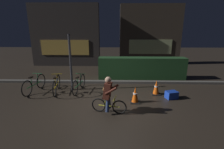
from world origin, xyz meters
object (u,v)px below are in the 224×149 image
Objects in this scene: blue_crate at (172,95)px; cyclist at (108,95)px; parked_bike_leftmost at (34,84)px; parked_bike_left_mid at (57,85)px; traffic_cone_far at (156,88)px; traffic_cone_near at (135,95)px; parked_bike_center_left at (79,84)px; street_post at (71,63)px.

blue_crate is 0.35× the size of cyclist.
parked_bike_left_mid is (0.99, -0.01, -0.01)m from parked_bike_leftmost.
parked_bike_leftmost is 5.86m from blue_crate.
parked_bike_leftmost is 5.31m from traffic_cone_far.
blue_crate is (1.51, 0.40, -0.15)m from traffic_cone_near.
blue_crate is at bearing -93.31° from parked_bike_center_left.
street_post reaches higher than traffic_cone_near.
street_post is 3.87m from traffic_cone_far.
parked_bike_leftmost is 3.80m from cyclist.
parked_bike_leftmost is at bearing 178.35° from traffic_cone_far.
street_post is 2.00× the size of cyclist.
traffic_cone_near is at bearing -116.13° from parked_bike_left_mid.
parked_bike_center_left is 2.60× the size of traffic_cone_near.
blue_crate is at bearing -39.44° from traffic_cone_far.
parked_bike_left_mid is at bearing 154.65° from cyclist.
parked_bike_leftmost is (-1.58, -0.32, -0.89)m from street_post.
street_post is 3.17m from traffic_cone_near.
parked_bike_center_left is 1.30× the size of cyclist.
parked_bike_leftmost is at bearing 174.30° from blue_crate.
traffic_cone_far is (4.32, -0.14, -0.05)m from parked_bike_left_mid.
traffic_cone_far is at bearing -87.71° from parked_bike_center_left.
parked_bike_leftmost is at bearing 167.20° from traffic_cone_near.
cyclist is (3.34, -1.78, 0.27)m from parked_bike_leftmost.
parked_bike_center_left is at bearing 175.27° from traffic_cone_far.
traffic_cone_far is 0.69m from blue_crate.
traffic_cone_near is 1.00× the size of traffic_cone_far.
cyclist is at bearing -140.28° from traffic_cone_far.
traffic_cone_far is at bearing -101.78° from parked_bike_left_mid.
cyclist reaches higher than traffic_cone_far.
cyclist is at bearing -140.64° from traffic_cone_near.
parked_bike_center_left is (0.37, -0.19, -0.91)m from street_post.
parked_bike_center_left is 3.37m from traffic_cone_far.
parked_bike_left_mid is 2.65× the size of traffic_cone_near.
parked_bike_leftmost reaches higher than traffic_cone_far.
cyclist is at bearing -154.18° from blue_crate.
blue_crate is (3.88, -0.71, -0.19)m from parked_bike_center_left.
parked_bike_left_mid is 4.88m from blue_crate.
parked_bike_left_mid is 2.96m from cyclist.
parked_bike_center_left is 3.69× the size of blue_crate.
street_post is 1.51× the size of parked_bike_left_mid.
parked_bike_leftmost is 4.43m from traffic_cone_near.
traffic_cone_far reaches higher than blue_crate.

